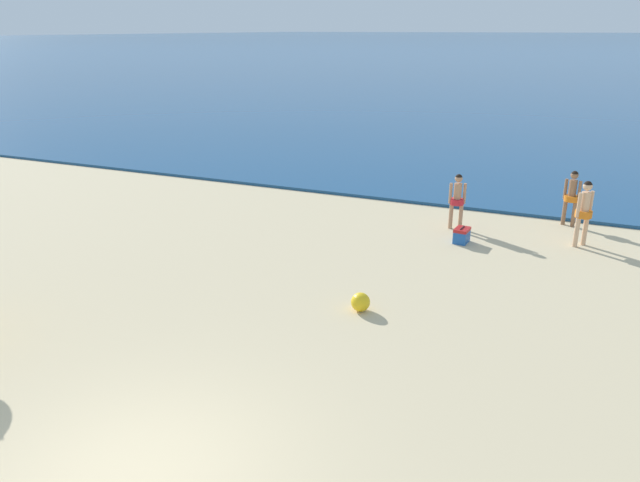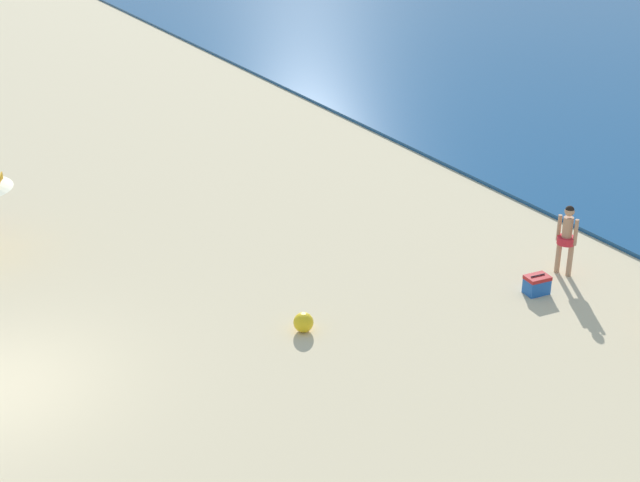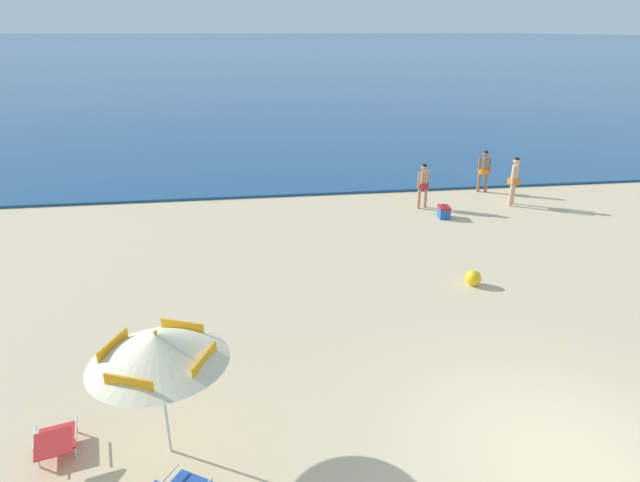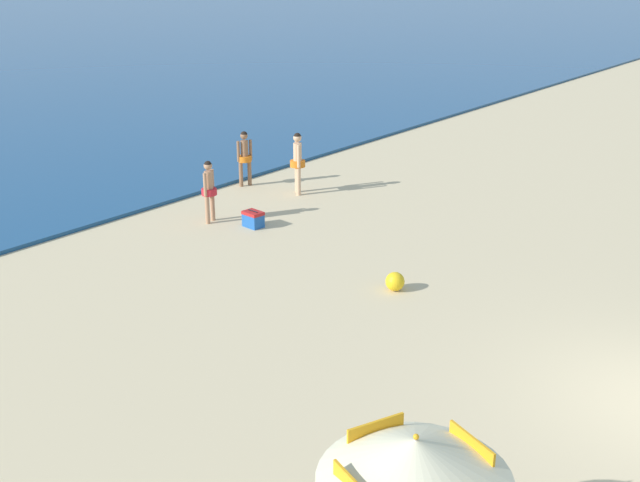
% 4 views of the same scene
% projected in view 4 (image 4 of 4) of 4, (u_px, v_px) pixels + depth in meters
% --- Properties ---
extents(beach_umbrella_striped_main, '(2.72, 2.72, 2.09)m').
position_uv_depth(beach_umbrella_striped_main, '(415.00, 459.00, 7.62)').
color(beach_umbrella_striped_main, silver).
rests_on(beach_umbrella_striped_main, ground).
extents(person_standing_near_shore, '(0.45, 0.39, 1.59)m').
position_uv_depth(person_standing_near_shore, '(209.00, 187.00, 19.61)').
color(person_standing_near_shore, tan).
rests_on(person_standing_near_shore, ground).
extents(person_standing_beside, '(0.43, 0.43, 1.75)m').
position_uv_depth(person_standing_beside, '(298.00, 159.00, 21.91)').
color(person_standing_beside, '#D8A87F').
rests_on(person_standing_beside, ground).
extents(person_wading_in, '(0.46, 0.40, 1.61)m').
position_uv_depth(person_wading_in, '(245.00, 155.00, 22.69)').
color(person_wading_in, '#8C6042').
rests_on(person_wading_in, ground).
extents(cooler_box, '(0.40, 0.53, 0.43)m').
position_uv_depth(cooler_box, '(253.00, 219.00, 19.49)').
color(cooler_box, '#1E56A8').
rests_on(cooler_box, ground).
extents(beach_ball, '(0.39, 0.39, 0.39)m').
position_uv_depth(beach_ball, '(395.00, 281.00, 15.82)').
color(beach_ball, yellow).
rests_on(beach_ball, ground).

